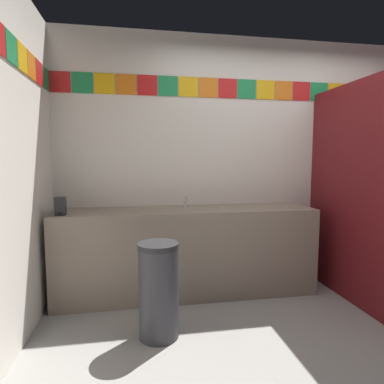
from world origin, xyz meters
The scene contains 7 objects.
ground_plane centered at (0.00, 0.00, 0.00)m, with size 10.08×10.08×0.00m, color gray.
wall_back centered at (0.00, 1.50, 1.31)m, with size 4.58×0.09×2.61m.
vanity_counter centered at (-0.99, 1.19, 0.43)m, with size 2.49×0.55×0.85m.
faucet_center centered at (-0.99, 1.28, 0.90)m, with size 0.04×0.10×0.14m.
soap_dispenser centered at (-2.13, 1.03, 0.93)m, with size 0.09×0.09×0.16m.
toilet centered at (1.00, 1.05, 0.30)m, with size 0.39×0.49×0.74m.
trash_bin centered at (-1.33, 0.43, 0.36)m, with size 0.30×0.30×0.72m.
Camera 1 is at (-1.48, -1.88, 1.33)m, focal length 30.12 mm.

